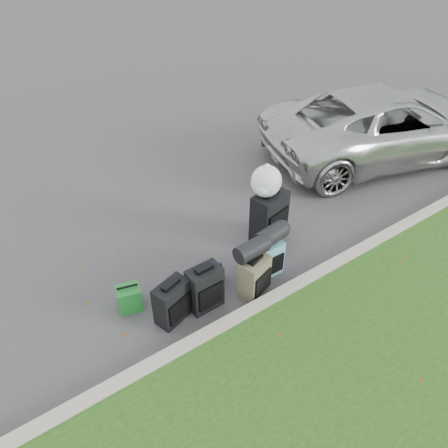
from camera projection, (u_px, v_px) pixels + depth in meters
ground at (237, 258)px, 6.46m from camera, size 120.00×120.00×0.00m
curb at (282, 295)px, 5.76m from camera, size 120.00×0.18×0.15m
suv at (386, 124)px, 8.56m from camera, size 5.30×3.53×1.35m
suitcase_small_black at (172, 302)px, 5.39m from camera, size 0.51×0.37×0.57m
suitcase_large_black_left at (205, 288)px, 5.54m from camera, size 0.44×0.27×0.63m
suitcase_olive at (254, 277)px, 5.74m from camera, size 0.47×0.37×0.57m
suitcase_teal at (269, 258)px, 6.05m from camera, size 0.38×0.23×0.54m
suitcase_large_black_right at (269, 217)px, 6.57m from camera, size 0.60×0.44×0.82m
tote_green at (129, 298)px, 5.59m from camera, size 0.35×0.31×0.34m
tote_navy at (214, 275)px, 5.99m from camera, size 0.29×0.27×0.26m
duffel_left at (251, 249)px, 5.56m from camera, size 0.46×0.26×0.24m
duffel_right at (271, 235)px, 5.83m from camera, size 0.48×0.31×0.25m
trash_bag at (266, 181)px, 6.19m from camera, size 0.45×0.45×0.45m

